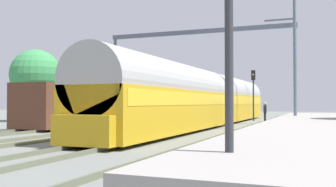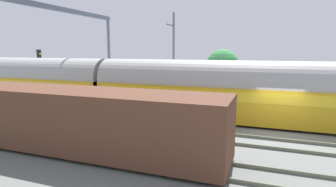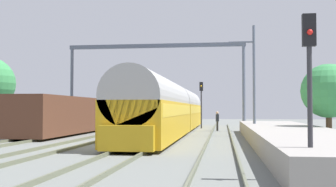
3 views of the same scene
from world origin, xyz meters
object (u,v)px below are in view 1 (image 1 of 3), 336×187
(freight_car, at_px, (89,106))
(railway_signal_near, at_px, (229,24))
(passenger_train, at_px, (209,99))
(person_crossing, at_px, (265,111))
(railway_signal_far, at_px, (253,88))
(catenary_gantry, at_px, (197,53))

(freight_car, xyz_separation_m, railway_signal_near, (14.29, -18.02, 1.49))
(passenger_train, height_order, person_crossing, passenger_train)
(person_crossing, distance_m, railway_signal_far, 5.32)
(freight_car, distance_m, catenary_gantry, 10.37)
(railway_signal_far, xyz_separation_m, catenary_gantry, (-3.88, -4.96, 2.87))
(passenger_train, relative_size, person_crossing, 18.99)
(passenger_train, bearing_deg, freight_car, -153.59)
(railway_signal_near, height_order, catenary_gantry, catenary_gantry)
(railway_signal_far, relative_size, catenary_gantry, 0.29)
(passenger_train, distance_m, railway_signal_far, 8.67)
(catenary_gantry, bearing_deg, freight_car, -128.72)
(railway_signal_near, bearing_deg, catenary_gantry, 108.36)
(person_crossing, xyz_separation_m, catenary_gantry, (-5.54, -0.31, 4.85))
(passenger_train, xyz_separation_m, person_crossing, (3.58, 3.75, -0.94))
(passenger_train, height_order, railway_signal_far, railway_signal_far)
(catenary_gantry, bearing_deg, railway_signal_near, -71.64)
(passenger_train, distance_m, freight_car, 8.76)
(person_crossing, distance_m, catenary_gantry, 7.37)
(passenger_train, height_order, freight_car, passenger_train)
(person_crossing, height_order, catenary_gantry, catenary_gantry)
(freight_car, relative_size, railway_signal_near, 2.83)
(passenger_train, xyz_separation_m, catenary_gantry, (-1.96, 3.44, 3.91))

